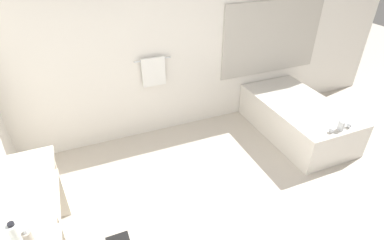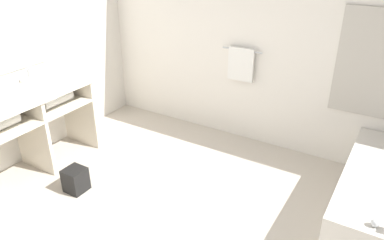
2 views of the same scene
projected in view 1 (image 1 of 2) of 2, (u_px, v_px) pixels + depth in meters
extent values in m
plane|color=beige|center=(251.00, 239.00, 2.97)|extent=(16.00, 16.00, 0.00)
cube|color=white|center=(172.00, 40.00, 3.98)|extent=(7.40, 0.06, 2.70)
cube|color=#B7B2A8|center=(273.00, 38.00, 4.54)|extent=(1.70, 0.02, 1.10)
cylinder|color=silver|center=(153.00, 60.00, 3.93)|extent=(0.50, 0.02, 0.02)
cube|color=white|center=(154.00, 72.00, 4.02)|extent=(0.32, 0.04, 0.40)
cube|color=beige|center=(12.00, 212.00, 2.15)|extent=(0.59, 1.39, 0.05)
cube|color=beige|center=(22.00, 233.00, 2.28)|extent=(0.56, 1.32, 0.02)
cylinder|color=white|center=(16.00, 196.00, 2.34)|extent=(0.32, 0.32, 0.14)
cube|color=beige|center=(33.00, 192.00, 2.92)|extent=(0.54, 0.04, 0.86)
cylinder|color=white|center=(27.00, 193.00, 2.52)|extent=(0.13, 0.38, 0.13)
cube|color=silver|center=(297.00, 118.00, 4.40)|extent=(0.95, 1.68, 0.50)
ellipsoid|color=white|center=(298.00, 112.00, 4.35)|extent=(0.68, 1.21, 0.30)
cube|color=silver|center=(341.00, 126.00, 3.66)|extent=(0.04, 0.07, 0.12)
sphere|color=silver|center=(331.00, 130.00, 3.63)|extent=(0.06, 0.06, 0.06)
sphere|color=silver|center=(349.00, 126.00, 3.72)|extent=(0.06, 0.06, 0.06)
cylinder|color=silver|center=(16.00, 235.00, 1.85)|extent=(0.07, 0.07, 0.19)
cylinder|color=black|center=(11.00, 224.00, 1.79)|extent=(0.04, 0.04, 0.02)
cylinder|color=silver|center=(25.00, 231.00, 1.77)|extent=(0.03, 0.03, 0.03)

